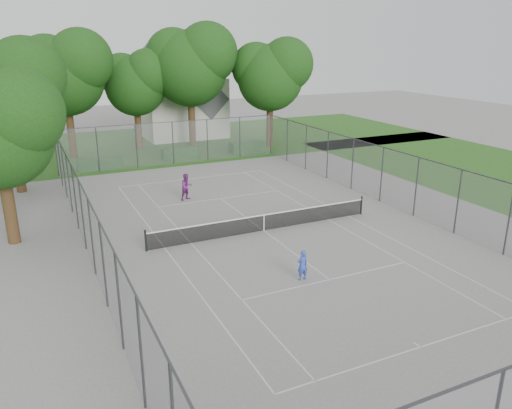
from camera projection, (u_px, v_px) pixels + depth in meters
name	position (u px, v px, depth m)	size (l,w,h in m)	color
ground	(264.00, 231.00, 26.90)	(120.00, 120.00, 0.00)	slate
grass_far	(148.00, 144.00, 49.23)	(60.00, 20.00, 0.00)	#214D16
court_markings	(264.00, 231.00, 26.90)	(11.03, 23.83, 0.01)	beige
tennis_net	(264.00, 222.00, 26.74)	(12.87, 0.10, 1.10)	black
perimeter_fence	(264.00, 199.00, 26.33)	(18.08, 34.08, 3.52)	#38383D
tree_far_left	(65.00, 70.00, 41.46)	(7.54, 6.88, 10.83)	#3A2615
tree_far_midleft	(136.00, 81.00, 45.57)	(6.37, 5.81, 9.15)	#3A2615
tree_far_midright	(191.00, 62.00, 45.75)	(7.98, 7.29, 11.47)	#3A2615
tree_far_right	(271.00, 72.00, 46.18)	(7.06, 6.44, 10.15)	#3A2615
tree_side_back	(8.00, 87.00, 31.69)	(7.04, 6.42, 10.11)	#3A2615
hedge_left	(101.00, 164.00, 39.64)	(3.55, 1.06, 0.89)	#174315
hedge_mid	(180.00, 153.00, 43.13)	(3.05, 0.87, 0.96)	#174315
hedge_right	(247.00, 147.00, 45.75)	(3.22, 1.18, 0.97)	#174315
house	(183.00, 98.00, 52.07)	(8.12, 6.29, 10.11)	beige
girl_player	(302.00, 265.00, 21.21)	(0.50, 0.33, 1.37)	#3048B5
woman_player	(187.00, 187.00, 31.91)	(0.84, 0.65, 1.73)	#702672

